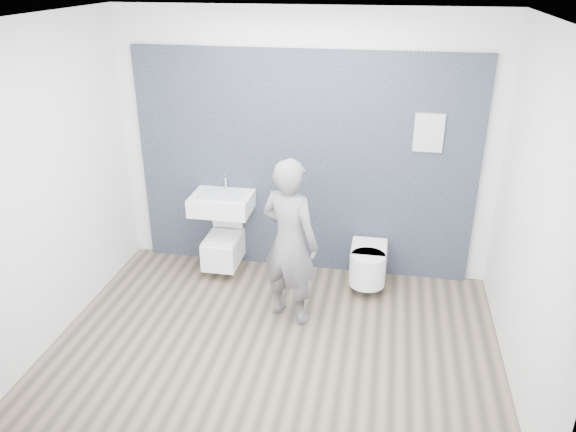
% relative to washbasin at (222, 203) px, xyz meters
% --- Properties ---
extents(ground, '(4.00, 4.00, 0.00)m').
position_rel_washbasin_xyz_m(ground, '(0.83, -1.20, -0.82)').
color(ground, brown).
rests_on(ground, ground).
extents(room_shell, '(4.00, 4.00, 4.00)m').
position_rel_washbasin_xyz_m(room_shell, '(0.83, -1.20, 0.92)').
color(room_shell, silver).
rests_on(room_shell, ground).
extents(tile_wall, '(3.60, 0.06, 2.40)m').
position_rel_washbasin_xyz_m(tile_wall, '(0.83, 0.27, -0.82)').
color(tile_wall, black).
rests_on(tile_wall, ground).
extents(washbasin, '(0.64, 0.48, 0.48)m').
position_rel_washbasin_xyz_m(washbasin, '(0.00, 0.00, 0.00)').
color(washbasin, white).
rests_on(washbasin, ground).
extents(toilet_square, '(0.36, 0.53, 0.71)m').
position_rel_washbasin_xyz_m(toilet_square, '(-0.00, -0.02, -0.53)').
color(toilet_square, white).
rests_on(toilet_square, ground).
extents(toilet_rounded, '(0.38, 0.64, 0.34)m').
position_rel_washbasin_xyz_m(toilet_rounded, '(1.59, -0.08, -0.54)').
color(toilet_rounded, white).
rests_on(toilet_rounded, ground).
extents(info_placard, '(0.29, 0.03, 0.38)m').
position_rel_washbasin_xyz_m(info_placard, '(2.09, 0.22, -0.82)').
color(info_placard, white).
rests_on(info_placard, ground).
extents(visitor, '(0.70, 0.59, 1.62)m').
position_rel_washbasin_xyz_m(visitor, '(0.88, -0.76, -0.01)').
color(visitor, slate).
rests_on(visitor, ground).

